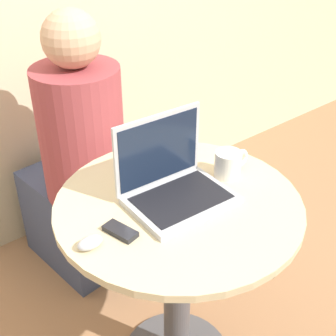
% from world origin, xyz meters
% --- Properties ---
extents(round_table, '(0.78, 0.78, 0.78)m').
position_xyz_m(round_table, '(0.00, 0.00, 0.56)').
color(round_table, '#4C4C51').
rests_on(round_table, ground_plane).
extents(laptop, '(0.33, 0.25, 0.26)m').
position_xyz_m(laptop, '(-0.00, 0.03, 0.84)').
color(laptop, '#B7B7BC').
rests_on(laptop, round_table).
extents(cell_phone, '(0.07, 0.11, 0.02)m').
position_xyz_m(cell_phone, '(-0.23, -0.01, 0.79)').
color(cell_phone, black).
rests_on(cell_phone, round_table).
extents(computer_mouse, '(0.08, 0.05, 0.03)m').
position_xyz_m(computer_mouse, '(-0.33, -0.01, 0.80)').
color(computer_mouse, '#B2B2B7').
rests_on(computer_mouse, round_table).
extents(coffee_cup, '(0.14, 0.09, 0.09)m').
position_xyz_m(coffee_cup, '(0.23, 0.01, 0.82)').
color(coffee_cup, white).
rests_on(coffee_cup, round_table).
extents(person_seated, '(0.38, 0.56, 1.25)m').
position_xyz_m(person_seated, '(0.02, 0.71, 0.52)').
color(person_seated, '#3D4766').
rests_on(person_seated, ground_plane).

